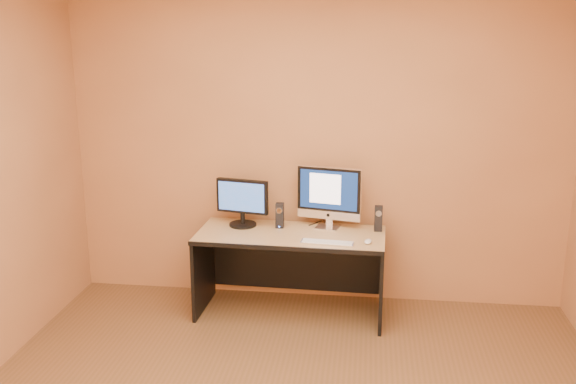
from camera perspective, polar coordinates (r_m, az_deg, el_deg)
walls at (r=3.21m, az=-0.33°, el=-2.17°), size 4.00×4.00×2.60m
desk at (r=5.06m, az=0.23°, el=-7.29°), size 1.46×0.68×0.67m
imac at (r=5.02m, az=3.59°, el=-0.49°), size 0.54×0.29×0.50m
second_monitor at (r=5.09m, az=-4.07°, el=-0.97°), size 0.47×0.30×0.38m
speaker_left at (r=5.06m, az=-0.74°, el=-2.09°), size 0.06×0.06×0.20m
speaker_right at (r=5.03m, az=8.04°, el=-2.35°), size 0.06×0.07×0.20m
keyboard at (r=4.73m, az=3.50°, el=-4.50°), size 0.40×0.14×0.02m
mouse at (r=4.76m, az=7.12°, el=-4.38°), size 0.07×0.10×0.03m
cable_a at (r=5.19m, az=3.43°, el=-2.81°), size 0.06×0.19×0.01m
cable_b at (r=5.19m, az=2.43°, el=-2.78°), size 0.10×0.14×0.01m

